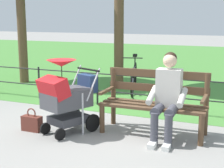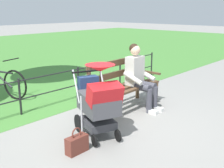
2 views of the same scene
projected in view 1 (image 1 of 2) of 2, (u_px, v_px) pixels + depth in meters
The scene contains 8 objects.
ground_plane at pixel (103, 127), 5.51m from camera, with size 60.00×60.00×0.00m, color gray.
grass_lawn at pixel (195, 62), 13.45m from camera, with size 40.00×16.00×0.01m, color #478438.
park_bench at pixel (155, 99), 5.19m from camera, with size 1.61×0.64×0.96m.
person_on_bench at pixel (167, 94), 4.87m from camera, with size 0.54×0.74×1.28m.
stroller at pixel (66, 96), 5.14m from camera, with size 0.78×1.00×1.15m.
handbag at pixel (32, 123), 5.33m from camera, with size 0.32×0.14×0.37m.
park_fence at pixel (130, 88), 6.59m from camera, with size 7.15×0.04×0.70m.
bicycle at pixel (134, 77), 8.04m from camera, with size 0.58×1.61×0.89m.
Camera 1 is at (-2.22, 4.78, 1.76)m, focal length 54.25 mm.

